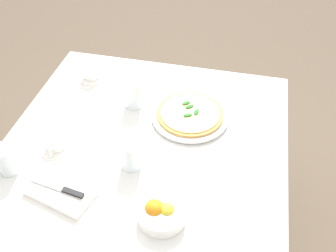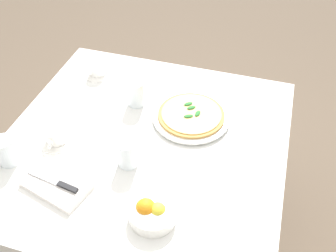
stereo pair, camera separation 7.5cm
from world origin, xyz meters
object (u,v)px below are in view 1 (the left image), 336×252
pizza_plate (190,116)px  pizza (190,113)px  citrus_bowl (161,213)px  water_glass_back_corner (7,161)px  dinner_knife (60,188)px  coffee_cup_near_left (92,71)px  water_glass_near_right (133,96)px  napkin_folded (61,191)px  coffee_cup_left_edge (56,142)px  water_glass_center_back (131,156)px

pizza_plate → pizza: 0.01m
pizza → citrus_bowl: citrus_bowl is taller
water_glass_back_corner → dinner_knife: (-0.21, 0.05, -0.02)m
coffee_cup_near_left → water_glass_near_right: bearing=148.5°
napkin_folded → dinner_knife: (0.00, -0.00, 0.01)m
dinner_knife → citrus_bowl: citrus_bowl is taller
pizza_plate → coffee_cup_left_edge: (0.45, 0.27, 0.01)m
pizza → water_glass_center_back: water_glass_center_back is taller
coffee_cup_left_edge → water_glass_back_corner: (0.11, 0.14, 0.02)m
coffee_cup_near_left → coffee_cup_left_edge: size_ratio=0.98×
pizza → water_glass_near_right: bearing=-6.5°
coffee_cup_near_left → dinner_knife: 0.64m
coffee_cup_left_edge → water_glass_near_right: 0.36m
water_glass_center_back → citrus_bowl: (-0.15, 0.19, -0.02)m
pizza_plate → pizza: pizza is taller
coffee_cup_left_edge → napkin_folded: size_ratio=0.54×
water_glass_center_back → water_glass_back_corner: bearing=15.4°
water_glass_near_right → citrus_bowl: bearing=115.2°
coffee_cup_near_left → water_glass_near_right: 0.28m
pizza → citrus_bowl: size_ratio=1.76×
coffee_cup_near_left → napkin_folded: 0.64m
water_glass_back_corner → dinner_knife: size_ratio=0.54×
napkin_folded → pizza: bearing=-112.6°
coffee_cup_near_left → citrus_bowl: bearing=126.2°
dinner_knife → coffee_cup_near_left: bearing=-69.2°
water_glass_near_right → water_glass_center_back: water_glass_near_right is taller
pizza → water_glass_near_right: water_glass_near_right is taller
pizza_plate → coffee_cup_left_edge: coffee_cup_left_edge is taller
pizza → dinner_knife: pizza is taller
pizza → coffee_cup_near_left: size_ratio=2.03×
dinner_knife → water_glass_near_right: bearing=-93.5°
water_glass_near_right → coffee_cup_near_left: bearing=-31.5°
coffee_cup_left_edge → napkin_folded: bearing=118.5°
water_glass_center_back → citrus_bowl: 0.24m
coffee_cup_near_left → water_glass_back_corner: size_ratio=1.24×
pizza_plate → water_glass_back_corner: bearing=35.6°
coffee_cup_near_left → water_glass_near_right: size_ratio=1.19×
water_glass_back_corner → dinner_knife: 0.22m
water_glass_center_back → dinner_knife: water_glass_center_back is taller
coffee_cup_near_left → citrus_bowl: (-0.47, 0.65, -0.01)m
water_glass_near_right → water_glass_back_corner: 0.53m
coffee_cup_left_edge → dinner_knife: 0.21m
pizza → water_glass_center_back: size_ratio=2.51×
coffee_cup_left_edge → pizza_plate: bearing=-149.4°
water_glass_back_corner → water_glass_center_back: size_ratio=1.00×
pizza_plate → coffee_cup_left_edge: 0.52m
water_glass_back_corner → pizza_plate: bearing=-144.4°
coffee_cup_near_left → dinner_knife: size_ratio=0.66×
pizza_plate → water_glass_near_right: bearing=-6.6°
coffee_cup_near_left → water_glass_near_right: water_glass_near_right is taller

